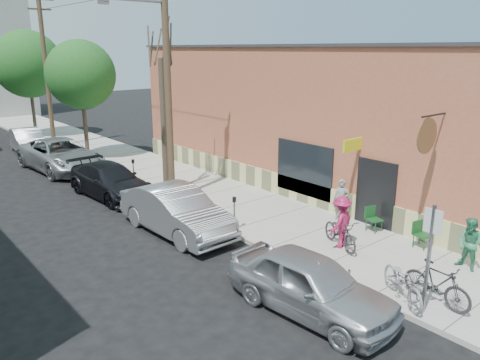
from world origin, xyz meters
TOP-DOWN VIEW (x-y plane):
  - ground at (0.00, 0.00)m, footprint 120.00×120.00m
  - sidewalk at (4.25, 11.00)m, footprint 4.50×58.00m
  - cafe_building at (8.99, 4.99)m, footprint 6.60×20.20m
  - sign_post at (2.35, -5.28)m, footprint 0.07×0.45m
  - parking_meter_near at (2.25, 1.92)m, footprint 0.14×0.14m
  - parking_meter_far at (2.25, 9.48)m, footprint 0.14×0.14m
  - utility_pole_near at (2.39, 6.40)m, footprint 3.57×0.28m
  - utility_pole_far at (2.45, 21.01)m, footprint 1.80×0.28m
  - tree_bare at (2.80, 7.47)m, footprint 0.24×0.24m
  - tree_leafy_mid at (2.80, 16.29)m, footprint 3.89×3.89m
  - tree_leafy_far at (2.80, 25.90)m, footprint 4.78×4.78m
  - patio_chair_a at (6.00, -1.34)m, footprint 0.63×0.63m
  - patio_chair_b at (5.97, -3.20)m, footprint 0.59×0.59m
  - patron_grey at (5.99, 0.14)m, footprint 0.58×0.68m
  - patron_green at (5.55, -4.89)m, footprint 0.70×0.84m
  - cyclist at (3.98, -1.43)m, footprint 1.20×0.80m
  - cyclist_bike at (3.98, -1.43)m, footprint 1.30×2.00m
  - parked_bike_a at (2.99, -5.26)m, footprint 0.63×1.88m
  - parked_bike_b at (2.51, -4.61)m, footprint 1.60×2.04m
  - car_0 at (0.44, -3.29)m, footprint 2.19×4.67m
  - car_1 at (0.71, 3.33)m, footprint 1.94×5.14m
  - car_2 at (0.80, 8.90)m, footprint 2.41×5.20m
  - car_3 at (0.80, 15.02)m, footprint 3.25×6.36m
  - car_4 at (0.80, 20.93)m, footprint 2.04×4.77m

SIDE VIEW (x-z plane):
  - ground at x=0.00m, z-range 0.00..0.00m
  - sidewalk at x=4.25m, z-range 0.00..0.15m
  - patio_chair_a at x=6.00m, z-range 0.15..1.03m
  - patio_chair_b at x=5.97m, z-range 0.15..1.03m
  - cyclist_bike at x=3.98m, z-range 0.15..1.15m
  - parked_bike_b at x=2.51m, z-range 0.15..1.18m
  - parked_bike_a at x=2.99m, z-range 0.15..1.26m
  - car_2 at x=0.80m, z-range 0.00..1.47m
  - car_4 at x=0.80m, z-range 0.00..1.53m
  - car_0 at x=0.44m, z-range 0.00..1.55m
  - car_1 at x=0.71m, z-range 0.00..1.68m
  - car_3 at x=0.80m, z-range 0.00..1.72m
  - patron_green at x=5.55m, z-range 0.15..1.73m
  - patron_grey at x=5.99m, z-range 0.15..1.74m
  - parking_meter_near at x=2.25m, z-range 0.36..1.60m
  - parking_meter_far at x=2.25m, z-range 0.36..1.60m
  - cyclist at x=3.98m, z-range 0.15..1.88m
  - sign_post at x=2.35m, z-range 0.43..3.23m
  - tree_bare at x=2.80m, z-range 0.15..6.05m
  - cafe_building at x=8.99m, z-range 0.00..6.61m
  - tree_leafy_mid at x=2.80m, z-range 1.59..8.39m
  - utility_pole_far at x=2.45m, z-range 0.34..10.34m
  - tree_leafy_far at x=2.80m, z-range 1.55..9.14m
  - utility_pole_near at x=2.39m, z-range 0.41..10.41m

